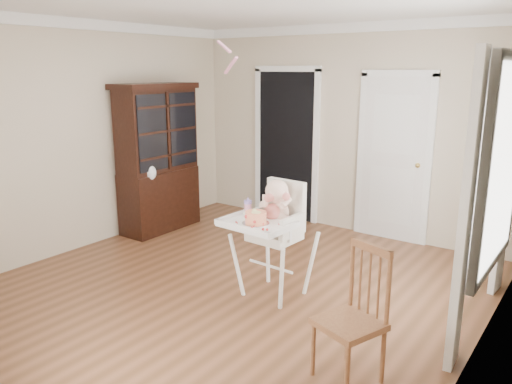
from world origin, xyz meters
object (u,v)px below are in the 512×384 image
Objects in this scene: cake at (256,218)px; high_chair at (274,226)px; china_cabinet at (158,158)px; sippy_cup at (248,207)px; dining_chair at (353,319)px.

high_chair is at bearing 86.61° from cake.
china_cabinet is at bearing 164.52° from high_chair.
sippy_cup is (-0.24, -0.09, 0.16)m from high_chair.
dining_chair is (1.21, -0.52, -0.39)m from cake.
cake is at bearing -90.31° from high_chair.
high_chair is 2.55m from china_cabinet.
sippy_cup is at bearing -156.72° from high_chair.
dining_chair is (1.19, -0.79, -0.25)m from high_chair.
cake is 0.13× the size of china_cabinet.
dining_chair reaches higher than sippy_cup.
cake is 2.63m from china_cabinet.
high_chair is 1.16× the size of dining_chair.
high_chair reaches higher than cake.
high_chair is 1.45m from dining_chair.
cake is 1.37m from dining_chair.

